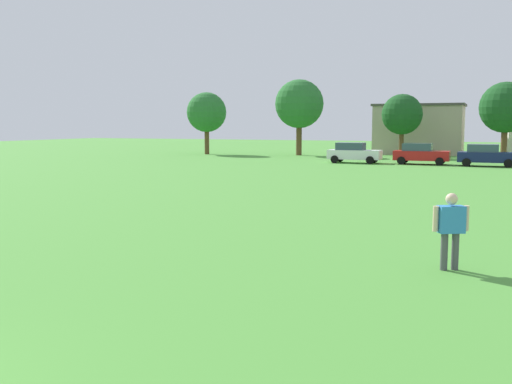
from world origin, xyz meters
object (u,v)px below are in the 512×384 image
object	(u,v)px
parked_car_white_0	(354,153)
parked_car_navy_2	(486,155)
tree_center	(402,115)
tree_far_left	(207,112)
adult_bystander	(451,225)
tree_left	(299,104)
parked_car_red_1	(421,154)
tree_right	(506,108)

from	to	relation	value
parked_car_white_0	parked_car_navy_2	distance (m)	10.26
tree_center	parked_car_navy_2	bearing A→B (deg)	-52.77
tree_far_left	parked_car_navy_2	bearing A→B (deg)	-16.63
parked_car_navy_2	tree_center	distance (m)	13.43
parked_car_navy_2	adult_bystander	bearing A→B (deg)	-90.48
tree_far_left	tree_left	world-z (taller)	tree_left
parked_car_navy_2	tree_left	distance (m)	21.38
tree_left	parked_car_red_1	bearing A→B (deg)	-35.98
parked_car_navy_2	tree_far_left	xyz separation A→B (m)	(-28.06, 8.38, 3.59)
parked_car_navy_2	tree_far_left	bearing A→B (deg)	163.37
parked_car_red_1	tree_left	distance (m)	17.09
parked_car_red_1	tree_right	bearing A→B (deg)	47.56
parked_car_white_0	parked_car_red_1	distance (m)	5.35
parked_car_white_0	tree_far_left	distance (m)	19.95
parked_car_white_0	parked_car_navy_2	xyz separation A→B (m)	(10.26, -0.11, 0.00)
tree_far_left	tree_left	size ratio (longest dim) A/B	0.85
tree_left	tree_far_left	bearing A→B (deg)	-169.62
tree_left	tree_center	world-z (taller)	tree_left
parked_car_navy_2	tree_left	size ratio (longest dim) A/B	0.55
tree_center	tree_right	bearing A→B (deg)	-18.74
parked_car_navy_2	tree_left	bearing A→B (deg)	150.91
tree_far_left	tree_right	distance (m)	29.37
parked_car_white_0	parked_car_red_1	bearing A→B (deg)	3.87
tree_left	adult_bystander	bearing A→B (deg)	-68.11
tree_far_left	parked_car_red_1	bearing A→B (deg)	-18.87
adult_bystander	tree_left	xyz separation A→B (m)	(-17.99, 44.78, 4.25)
tree_center	tree_right	size ratio (longest dim) A/B	0.89
parked_car_navy_2	tree_center	size ratio (longest dim) A/B	0.70
parked_car_red_1	tree_far_left	xyz separation A→B (m)	(-23.14, 7.91, 3.59)
adult_bystander	tree_far_left	xyz separation A→B (m)	(-27.77, 42.99, 3.44)
adult_bystander	tree_far_left	size ratio (longest dim) A/B	0.26
adult_bystander	parked_car_navy_2	distance (m)	34.61
tree_far_left	tree_left	bearing A→B (deg)	10.38
adult_bystander	parked_car_navy_2	size ratio (longest dim) A/B	0.40
tree_right	parked_car_red_1	bearing A→B (deg)	-132.44
tree_left	tree_right	world-z (taller)	tree_left
parked_car_navy_2	parked_car_white_0	bearing A→B (deg)	179.40
parked_car_red_1	tree_far_left	distance (m)	24.72
parked_car_navy_2	tree_center	bearing A→B (deg)	127.23
tree_far_left	tree_center	bearing A→B (deg)	5.64
parked_car_red_1	tree_left	xyz separation A→B (m)	(-13.36, 9.70, 4.40)
parked_car_navy_2	tree_right	size ratio (longest dim) A/B	0.63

